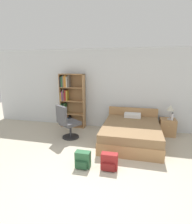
# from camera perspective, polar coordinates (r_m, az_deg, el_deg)

# --- Properties ---
(ground_plane) EXTENTS (14.00, 14.00, 0.00)m
(ground_plane) POSITION_cam_1_polar(r_m,az_deg,el_deg) (3.30, -1.50, -23.97)
(ground_plane) COLOR #BCB29E
(wall_back) EXTENTS (9.00, 0.06, 2.60)m
(wall_back) POSITION_cam_1_polar(r_m,az_deg,el_deg) (5.80, 6.70, 7.18)
(wall_back) COLOR silver
(wall_back) RESTS_ON ground_plane
(bookshelf) EXTENTS (0.84, 0.28, 1.81)m
(bookshelf) POSITION_cam_1_polar(r_m,az_deg,el_deg) (6.01, -8.65, 3.86)
(bookshelf) COLOR #AD7F51
(bookshelf) RESTS_ON ground_plane
(bed) EXTENTS (1.54, 1.96, 0.77)m
(bed) POSITION_cam_1_polar(r_m,az_deg,el_deg) (5.00, 11.38, -6.51)
(bed) COLOR #AD7F51
(bed) RESTS_ON ground_plane
(office_chair) EXTENTS (0.69, 0.72, 1.00)m
(office_chair) POSITION_cam_1_polar(r_m,az_deg,el_deg) (5.08, -9.31, -3.62)
(office_chair) COLOR #232326
(office_chair) RESTS_ON ground_plane
(nightstand) EXTENTS (0.46, 0.45, 0.51)m
(nightstand) POSITION_cam_1_polar(r_m,az_deg,el_deg) (5.77, 22.26, -4.55)
(nightstand) COLOR #AD7F51
(nightstand) RESTS_ON ground_plane
(table_lamp) EXTENTS (0.22, 0.22, 0.44)m
(table_lamp) POSITION_cam_1_polar(r_m,az_deg,el_deg) (5.58, 23.16, 1.08)
(table_lamp) COLOR #B2B2B7
(table_lamp) RESTS_ON nightstand
(water_bottle) EXTENTS (0.07, 0.07, 0.23)m
(water_bottle) POSITION_cam_1_polar(r_m,az_deg,el_deg) (5.59, 23.65, -1.41)
(water_bottle) COLOR silver
(water_bottle) RESTS_ON nightstand
(backpack_red) EXTENTS (0.34, 0.22, 0.35)m
(backpack_red) POSITION_cam_1_polar(r_m,az_deg,el_deg) (3.72, 4.34, -15.91)
(backpack_red) COLOR maroon
(backpack_red) RESTS_ON ground_plane
(backpack_green) EXTENTS (0.31, 0.22, 0.35)m
(backpack_green) POSITION_cam_1_polar(r_m,az_deg,el_deg) (3.78, -4.35, -15.33)
(backpack_green) COLOR #2D603D
(backpack_green) RESTS_ON ground_plane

